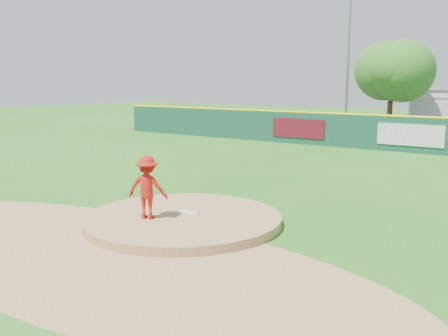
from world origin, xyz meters
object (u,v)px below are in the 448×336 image
Objects in this scene: deciduous_tree at (392,72)px; playground_slide at (224,120)px; light_pole_left at (348,53)px; pitcher at (147,187)px.

playground_slide is at bearing -167.75° from deciduous_tree.
light_pole_left reaches higher than playground_slide.
pitcher reaches higher than playground_slide.
light_pole_left reaches higher than pitcher.
deciduous_tree is 0.67× the size of light_pole_left.
playground_slide is 13.16m from deciduous_tree.
playground_slide is at bearing -150.69° from light_pole_left.
playground_slide is 10.89m from light_pole_left.
deciduous_tree is (12.33, 2.68, 3.72)m from playground_slide.
deciduous_tree is at bearing 12.25° from playground_slide.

